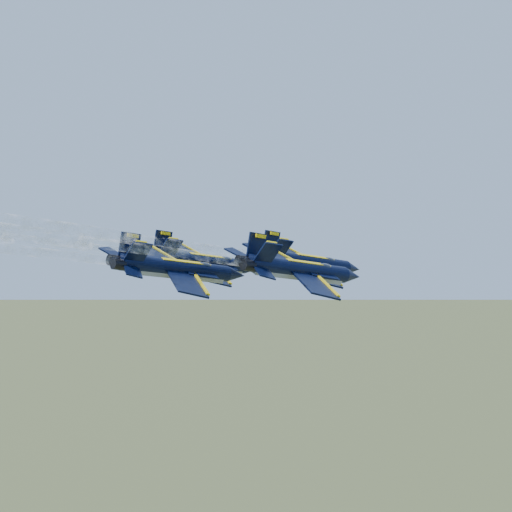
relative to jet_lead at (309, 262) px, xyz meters
The scene contains 4 objects.
jet_lead is the anchor object (origin of this frame).
jet_left 13.58m from the jet_lead, 158.13° to the right, with size 12.88×18.77×6.17m.
jet_right 13.64m from the jet_lead, 66.84° to the right, with size 12.88×18.77×6.17m.
jet_slot 19.29m from the jet_lead, 112.07° to the right, with size 12.88×18.77×6.17m.
Camera 1 is at (47.03, -82.86, 103.48)m, focal length 55.00 mm.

